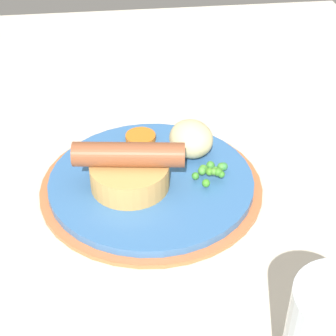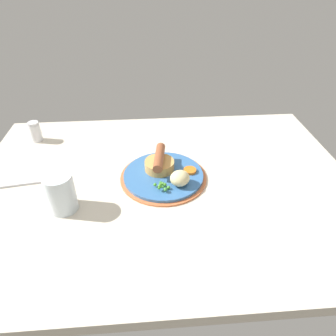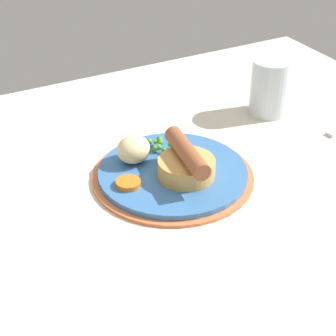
# 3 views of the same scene
# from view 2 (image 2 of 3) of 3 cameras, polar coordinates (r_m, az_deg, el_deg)

# --- Properties ---
(dining_table) EXTENTS (1.10, 0.80, 0.03)m
(dining_table) POSITION_cam_2_polar(r_m,az_deg,el_deg) (0.87, -0.79, -3.32)
(dining_table) COLOR beige
(dining_table) RESTS_ON ground
(dinner_plate) EXTENTS (0.25, 0.25, 0.01)m
(dinner_plate) POSITION_cam_2_polar(r_m,az_deg,el_deg) (0.87, -1.20, -1.57)
(dinner_plate) COLOR #CC6B3D
(dinner_plate) RESTS_ON dining_table
(sausage_pudding) EXTENTS (0.09, 0.12, 0.06)m
(sausage_pudding) POSITION_cam_2_polar(r_m,az_deg,el_deg) (0.87, -1.65, 0.97)
(sausage_pudding) COLOR tan
(sausage_pudding) RESTS_ON dinner_plate
(pea_pile) EXTENTS (0.05, 0.04, 0.02)m
(pea_pile) POSITION_cam_2_polar(r_m,az_deg,el_deg) (0.81, -1.09, -3.52)
(pea_pile) COLOR #4D972F
(pea_pile) RESTS_ON dinner_plate
(potato_chunk_2) EXTENTS (0.07, 0.07, 0.04)m
(potato_chunk_2) POSITION_cam_2_polar(r_m,az_deg,el_deg) (0.81, 2.28, -1.96)
(potato_chunk_2) COLOR beige
(potato_chunk_2) RESTS_ON dinner_plate
(carrot_slice_2) EXTENTS (0.05, 0.05, 0.01)m
(carrot_slice_2) POSITION_cam_2_polar(r_m,az_deg,el_deg) (0.87, 4.20, -0.47)
(carrot_slice_2) COLOR orange
(carrot_slice_2) RESTS_ON dinner_plate
(fork) EXTENTS (0.18, 0.04, 0.01)m
(fork) POSITION_cam_2_polar(r_m,az_deg,el_deg) (0.94, -25.29, -2.52)
(fork) COLOR silver
(fork) RESTS_ON dining_table
(drinking_glass) EXTENTS (0.07, 0.07, 0.10)m
(drinking_glass) POSITION_cam_2_polar(r_m,az_deg,el_deg) (0.79, -19.75, -4.48)
(drinking_glass) COLOR silver
(drinking_glass) RESTS_ON dining_table
(salt_shaker) EXTENTS (0.04, 0.04, 0.07)m
(salt_shaker) POSITION_cam_2_polar(r_m,az_deg,el_deg) (1.13, -23.95, 6.34)
(salt_shaker) COLOR silver
(salt_shaker) RESTS_ON dining_table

